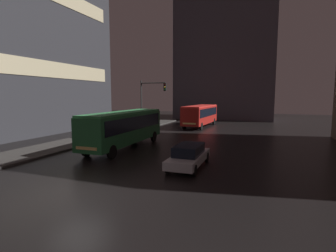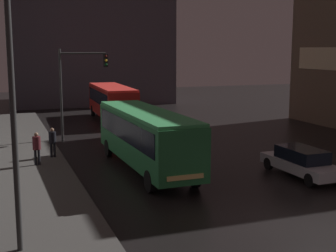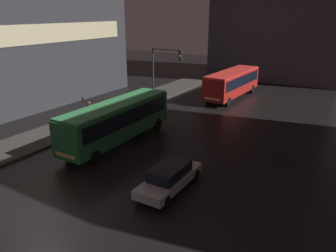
# 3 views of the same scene
# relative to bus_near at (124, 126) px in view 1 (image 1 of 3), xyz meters

# --- Properties ---
(ground_plane) EXTENTS (120.00, 120.00, 0.00)m
(ground_plane) POSITION_rel_bus_near_xyz_m (3.30, -9.87, -1.92)
(ground_plane) COLOR black
(sidewalk_left) EXTENTS (4.00, 48.00, 0.15)m
(sidewalk_left) POSITION_rel_bus_near_xyz_m (-5.70, 0.13, -1.85)
(sidewalk_left) COLOR #3D3A38
(sidewalk_left) RESTS_ON ground
(building_left_tower) EXTENTS (10.07, 21.76, 23.82)m
(building_left_tower) POSITION_rel_bus_near_xyz_m (-16.53, 4.88, 9.98)
(building_left_tower) COLOR #2D2D33
(building_left_tower) RESTS_ON ground
(building_far_backdrop) EXTENTS (18.07, 12.00, 22.90)m
(building_far_backdrop) POSITION_rel_bus_near_xyz_m (3.36, 33.63, 9.53)
(building_far_backdrop) COLOR #423D47
(building_far_backdrop) RESTS_ON ground
(bus_near) EXTENTS (2.58, 10.48, 3.12)m
(bus_near) POSITION_rel_bus_near_xyz_m (0.00, 0.00, 0.00)
(bus_near) COLOR #236B38
(bus_near) RESTS_ON ground
(bus_far) EXTENTS (2.92, 10.06, 3.06)m
(bus_far) POSITION_rel_bus_near_xyz_m (2.34, 17.32, -0.03)
(bus_far) COLOR #AD1E19
(bus_far) RESTS_ON ground
(car_taxi) EXTENTS (1.84, 4.82, 1.42)m
(car_taxi) POSITION_rel_bus_near_xyz_m (6.86, -3.84, -1.19)
(car_taxi) COLOR #B7B7BC
(car_taxi) RESTS_ON ground
(pedestrian_near) EXTENTS (0.59, 0.59, 1.75)m
(pedestrian_near) POSITION_rel_bus_near_xyz_m (-5.29, 2.44, -0.71)
(pedestrian_near) COLOR black
(pedestrian_near) RESTS_ON sidewalk_left
(pedestrian_mid) EXTENTS (0.58, 0.58, 1.69)m
(pedestrian_mid) POSITION_rel_bus_near_xyz_m (-4.30, 4.02, -0.76)
(pedestrian_mid) COLOR black
(pedestrian_mid) RESTS_ON sidewalk_left
(traffic_light_main) EXTENTS (3.34, 0.35, 6.28)m
(traffic_light_main) POSITION_rel_bus_near_xyz_m (-1.93, 9.31, 2.32)
(traffic_light_main) COLOR #2D2D2D
(traffic_light_main) RESTS_ON ground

